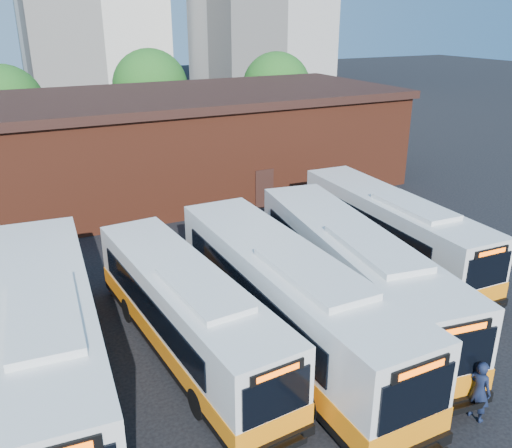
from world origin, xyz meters
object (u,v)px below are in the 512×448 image
bus_farwest (50,343)px  bus_mideast (352,276)px  bus_east (391,231)px  transit_worker (479,391)px  bus_midwest (287,303)px  bus_west (187,315)px

bus_farwest → bus_mideast: bus_farwest is taller
bus_east → transit_worker: 10.97m
bus_mideast → bus_midwest: bearing=-159.3°
bus_midwest → bus_mideast: bus_midwest is taller
transit_worker → bus_mideast: bearing=-12.1°
bus_mideast → bus_east: 5.62m
bus_west → bus_east: (11.21, 2.91, 0.05)m
bus_east → bus_midwest: bearing=-151.2°
bus_farwest → bus_east: bus_farwest is taller
bus_east → transit_worker: (-4.83, -9.83, -0.54)m
bus_midwest → transit_worker: bearing=-62.8°
transit_worker → bus_farwest: bearing=47.3°
bus_farwest → transit_worker: (10.79, -6.91, -0.67)m
bus_west → bus_midwest: bus_midwest is taller
bus_midwest → bus_mideast: size_ratio=1.00×
bus_mideast → bus_east: bearing=43.1°
bus_mideast → bus_west: bearing=-175.0°
bus_farwest → bus_midwest: bearing=-3.5°
bus_midwest → transit_worker: size_ratio=6.94×
bus_mideast → transit_worker: 6.62m
bus_east → transit_worker: bus_east is taller
bus_farwest → bus_east: bearing=15.0°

